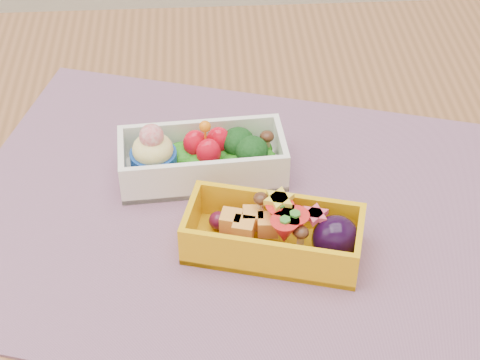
{
  "coord_description": "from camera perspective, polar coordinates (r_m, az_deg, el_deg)",
  "views": [
    {
      "loc": [
        0.02,
        -0.53,
        1.26
      ],
      "look_at": [
        0.05,
        0.01,
        0.79
      ],
      "focal_mm": 59.45,
      "sensor_mm": 36.0,
      "label": 1
    }
  ],
  "objects": [
    {
      "name": "bento_yellow",
      "position": [
        0.68,
        2.69,
        -3.84
      ],
      "size": [
        0.16,
        0.1,
        0.05
      ],
      "rotation": [
        0.0,
        0.0,
        -0.26
      ],
      "color": "#EEAC0C",
      "rests_on": "placemat"
    },
    {
      "name": "table",
      "position": [
        0.8,
        -3.73,
        -8.02
      ],
      "size": [
        1.2,
        0.8,
        0.75
      ],
      "color": "brown",
      "rests_on": "ground"
    },
    {
      "name": "placemat",
      "position": [
        0.73,
        -0.56,
        -2.55
      ],
      "size": [
        0.59,
        0.52,
        0.0
      ],
      "primitive_type": "cube",
      "rotation": [
        0.0,
        0.0,
        -0.29
      ],
      "color": "gray",
      "rests_on": "table"
    },
    {
      "name": "bento_white",
      "position": [
        0.76,
        -2.78,
        1.6
      ],
      "size": [
        0.16,
        0.08,
        0.07
      ],
      "rotation": [
        0.0,
        0.0,
        0.07
      ],
      "color": "white",
      "rests_on": "placemat"
    }
  ]
}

